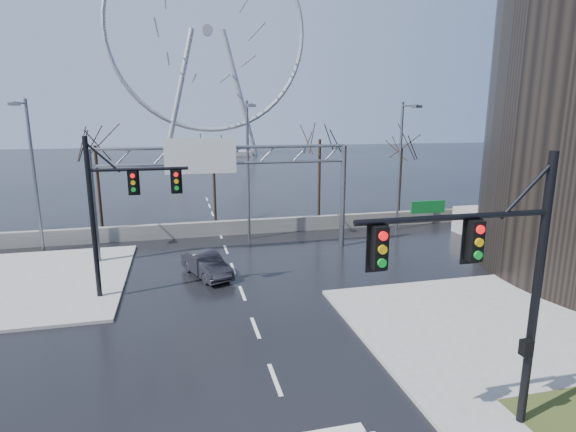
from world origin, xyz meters
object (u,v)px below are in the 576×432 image
object	(u,v)px
sign_gantry	(219,176)
signal_mast_far	(116,203)
signal_mast_near	(497,272)
ferris_wheel	(208,39)
car	(207,265)

from	to	relation	value
sign_gantry	signal_mast_far	bearing A→B (deg)	-132.47
signal_mast_near	ferris_wheel	distance (m)	101.29
ferris_wheel	car	distance (m)	88.01
signal_mast_near	signal_mast_far	bearing A→B (deg)	130.26
ferris_wheel	car	xyz separation A→B (m)	(-6.60, -83.99, -25.46)
sign_gantry	car	world-z (taller)	sign_gantry
signal_mast_near	car	bearing A→B (deg)	114.12
signal_mast_far	sign_gantry	bearing A→B (deg)	47.53
sign_gantry	ferris_wheel	bearing A→B (deg)	86.16
signal_mast_far	car	xyz separation A→B (m)	(4.27, 2.05, -4.16)
ferris_wheel	car	bearing A→B (deg)	-94.49
car	signal_mast_far	bearing A→B (deg)	-176.08
signal_mast_near	sign_gantry	size ratio (longest dim) A/B	0.49
signal_mast_near	ferris_wheel	bearing A→B (deg)	90.08
signal_mast_far	car	bearing A→B (deg)	25.63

